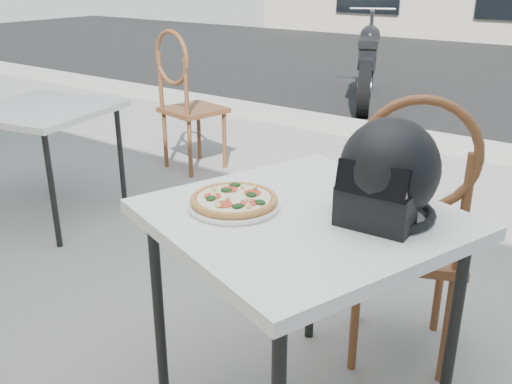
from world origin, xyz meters
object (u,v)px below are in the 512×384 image
Objects in this scene: cafe_table_side at (42,117)px; helmet at (388,175)px; cafe_chair_main at (409,221)px; cafe_chair_side at (184,94)px; motorcycle at (368,63)px; plate at (234,205)px; cafe_table_main at (302,234)px; pizza at (234,199)px.

helmet is at bearing -10.82° from cafe_table_side.
cafe_chair_main is 2.65m from cafe_chair_side.
plate is at bearing -92.89° from motorcycle.
cafe_chair_side is at bearing 136.22° from plate.
plate is 2.15m from cafe_table_side.
cafe_chair_main reaches higher than plate.
plate is 1.01× the size of helmet.
cafe_table_main is 3.09× the size of pizza.
cafe_table_side is (-2.39, 0.06, 0.04)m from cafe_chair_main.
helmet is at bearing 156.56° from cafe_chair_side.
cafe_chair_main is 2.39m from cafe_table_side.
cafe_table_side is (-2.23, 0.58, -0.07)m from cafe_table_main.
cafe_chair_main is (0.16, 0.52, -0.11)m from cafe_table_main.
cafe_chair_side is at bearing 140.41° from cafe_table_main.
cafe_chair_side is at bearing 141.87° from helmet.
cafe_table_main is at bearing -90.55° from motorcycle.
plate is at bearing -125.01° from pizza.
helmet reaches higher than cafe_table_main.
pizza is 1.07× the size of helmet.
helmet reaches higher than cafe_chair_side.
cafe_table_side is at bearing 98.89° from cafe_chair_side.
cafe_table_side is 0.83× the size of cafe_chair_side.
cafe_table_main is 0.23m from plate.
cafe_chair_main reaches higher than motorcycle.
motorcycle is (-1.92, 5.00, -0.38)m from pizza.
motorcycle reaches higher than plate.
cafe_chair_side is at bearing 87.23° from cafe_table_side.
plate is at bearing -18.50° from cafe_table_side.
motorcycle is at bearing 88.47° from cafe_table_side.
cafe_chair_main reaches higher than pizza.
cafe_table_main is 0.54× the size of motorcycle.
motorcycle is at bearing 113.30° from cafe_table_main.
pizza is at bearing -92.88° from motorcycle.
pizza is 5.37m from motorcycle.
cafe_chair_side is (-2.33, 1.27, -0.02)m from cafe_chair_main.
cafe_chair_side is (0.06, 1.21, -0.05)m from cafe_table_side.
plate is 0.74m from cafe_chair_main.
cafe_chair_main is at bearing -1.51° from cafe_table_side.
helmet is 2.51m from cafe_table_side.
motorcycle reaches higher than cafe_table_main.
motorcycle is at bearing 110.97° from pizza.
cafe_table_main is at bearing 26.43° from pizza.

